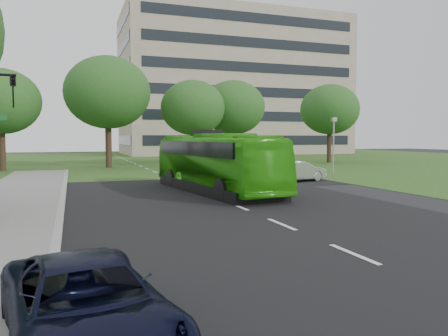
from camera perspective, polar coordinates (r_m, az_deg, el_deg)
name	(u,v)px	position (r m, az deg, el deg)	size (l,w,h in m)	color
ground	(258,215)	(16.76, 4.43, -6.12)	(160.00, 160.00, 0.00)	black
street_surfaces	(149,171)	(38.48, -9.82, -0.40)	(120.00, 120.00, 0.15)	black
office_building	(233,86)	(82.75, 1.14, 10.63)	(40.10, 20.10, 25.00)	gray
tree_park_a	(1,101)	(43.16, -27.13, 7.74)	(6.75, 6.75, 8.97)	black
tree_park_b	(108,93)	(44.23, -14.96, 9.49)	(8.23, 8.23, 10.79)	black
tree_park_c	(193,108)	(45.36, -4.07, 7.83)	(6.64, 6.64, 8.81)	black
tree_park_d	(233,108)	(48.00, 1.22, 7.89)	(6.92, 6.92, 9.15)	black
tree_park_e	(330,110)	(52.88, 13.65, 7.43)	(6.86, 6.86, 9.14)	black
bus	(215,163)	(23.69, -1.17, 0.69)	(2.65, 11.31, 3.15)	#2FA412
sedan	(297,171)	(29.60, 9.52, -0.40)	(1.48, 4.26, 1.40)	#B1B1B6
suv	(86,306)	(6.61, -17.57, -16.79)	(2.05, 4.45, 1.24)	black
camera_pole	(334,138)	(36.04, 14.11, 3.86)	(0.47, 0.45, 4.54)	gray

